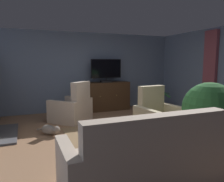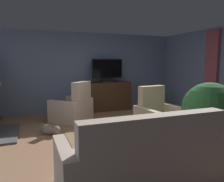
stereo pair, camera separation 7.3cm
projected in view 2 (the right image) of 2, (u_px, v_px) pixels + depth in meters
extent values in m
cube|color=#936B4C|center=(125.00, 138.00, 4.71)|extent=(6.70, 6.52, 0.04)
cube|color=slate|center=(88.00, 72.00, 7.32)|extent=(6.70, 0.10, 2.56)
cube|color=#A34C56|center=(212.00, 69.00, 6.20)|extent=(0.10, 0.44, 2.15)
cube|color=#8E704C|center=(122.00, 135.00, 4.78)|extent=(2.32, 2.00, 0.01)
cube|color=#4C4C51|center=(6.00, 133.00, 4.87)|extent=(0.50, 1.46, 0.04)
cube|color=black|center=(107.00, 109.00, 7.36)|extent=(1.50, 0.44, 0.06)
cube|color=#422B19|center=(107.00, 96.00, 7.30)|extent=(1.56, 0.50, 0.94)
sphere|color=tan|center=(101.00, 96.00, 6.95)|extent=(0.03, 0.03, 0.03)
sphere|color=tan|center=(118.00, 95.00, 7.15)|extent=(0.03, 0.03, 0.03)
cube|color=black|center=(107.00, 81.00, 7.19)|extent=(0.37, 0.20, 0.06)
cylinder|color=black|center=(107.00, 79.00, 7.18)|extent=(0.04, 0.04, 0.08)
cube|color=black|center=(107.00, 69.00, 7.13)|extent=(1.03, 0.05, 0.62)
cube|color=black|center=(108.00, 69.00, 7.11)|extent=(0.99, 0.01, 0.58)
cube|color=#4C331E|center=(111.00, 124.00, 4.05)|extent=(0.96, 0.55, 0.03)
cylinder|color=#4C331E|center=(128.00, 131.00, 4.38)|extent=(0.04, 0.04, 0.44)
cylinder|color=#4C331E|center=(87.00, 135.00, 4.14)|extent=(0.04, 0.04, 0.44)
cylinder|color=#4C331E|center=(135.00, 137.00, 4.01)|extent=(0.04, 0.04, 0.44)
cylinder|color=#4C331E|center=(91.00, 142.00, 3.78)|extent=(0.04, 0.04, 0.44)
cube|color=black|center=(113.00, 121.00, 4.17)|extent=(0.07, 0.17, 0.02)
cube|color=#C6B29E|center=(141.00, 167.00, 2.88)|extent=(1.85, 0.89, 0.42)
cube|color=#C6B29E|center=(157.00, 140.00, 2.50)|extent=(1.85, 0.20, 0.57)
cube|color=#C6B29E|center=(65.00, 173.00, 2.51)|extent=(0.15, 0.89, 0.64)
cube|color=#C6B29E|center=(201.00, 149.00, 3.23)|extent=(0.15, 0.89, 0.64)
cube|color=slate|center=(132.00, 149.00, 2.64)|extent=(0.36, 0.13, 0.36)
cube|color=#C6B29E|center=(71.00, 113.00, 5.99)|extent=(1.08, 1.08, 0.41)
cube|color=#C6B29E|center=(82.00, 95.00, 5.78)|extent=(0.60, 0.59, 0.68)
cube|color=#C6B29E|center=(62.00, 113.00, 5.63)|extent=(0.69, 0.72, 0.61)
cube|color=#C6B29E|center=(79.00, 107.00, 6.33)|extent=(0.69, 0.72, 0.61)
cube|color=tan|center=(161.00, 126.00, 4.79)|extent=(0.72, 0.95, 0.42)
cube|color=tan|center=(151.00, 100.00, 5.03)|extent=(0.64, 0.25, 0.63)
cube|color=tan|center=(174.00, 119.00, 4.95)|extent=(0.23, 0.89, 0.62)
cube|color=tan|center=(147.00, 123.00, 4.60)|extent=(0.23, 0.89, 0.62)
cube|color=olive|center=(224.00, 100.00, 5.18)|extent=(0.43, 0.06, 0.49)
cylinder|color=olive|center=(217.00, 121.00, 5.17)|extent=(0.04, 0.04, 0.41)
cylinder|color=olive|center=(224.00, 103.00, 4.94)|extent=(0.05, 0.35, 0.03)
cylinder|color=#99664C|center=(161.00, 107.00, 7.40)|extent=(0.44, 0.44, 0.21)
cylinder|color=brown|center=(162.00, 99.00, 7.36)|extent=(0.06, 0.06, 0.32)
cube|color=#2D6B33|center=(166.00, 93.00, 7.40)|extent=(0.35, 0.08, 0.11)
cube|color=#2D6B33|center=(158.00, 92.00, 7.50)|extent=(0.13, 0.37, 0.13)
cube|color=#2D6B33|center=(157.00, 93.00, 7.26)|extent=(0.41, 0.08, 0.09)
cube|color=#2D6B33|center=(166.00, 94.00, 7.08)|extent=(0.10, 0.54, 0.16)
cylinder|color=beige|center=(208.00, 141.00, 4.05)|extent=(0.35, 0.35, 0.30)
sphere|color=#2D6B33|center=(210.00, 109.00, 3.97)|extent=(0.99, 0.99, 0.99)
ellipsoid|color=gray|center=(49.00, 129.00, 4.87)|extent=(0.40, 0.42, 0.21)
sphere|color=gray|center=(56.00, 129.00, 4.75)|extent=(0.16, 0.16, 0.16)
cone|color=gray|center=(58.00, 126.00, 4.78)|extent=(0.04, 0.04, 0.04)
cone|color=gray|center=(55.00, 127.00, 4.71)|extent=(0.04, 0.04, 0.04)
cylinder|color=gray|center=(41.00, 129.00, 5.05)|extent=(0.17, 0.20, 0.08)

